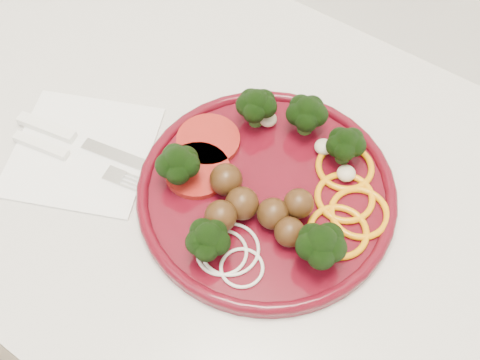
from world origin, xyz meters
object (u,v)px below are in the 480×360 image
Objects in this scene: fork at (56,152)px; napkin at (82,151)px; knife at (70,137)px; plate at (268,187)px.

napkin is at bearing 33.31° from fork.
plate is at bearing 5.68° from knife.
knife is at bearing 83.00° from fork.
knife is (-0.02, 0.00, 0.01)m from napkin.
fork is at bearing -157.31° from plate.
plate reaches higher than knife.
fork reaches higher than napkin.
fork is (-0.24, -0.10, -0.01)m from plate.
plate is at bearing 11.31° from fork.
plate is 1.70× the size of fork.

